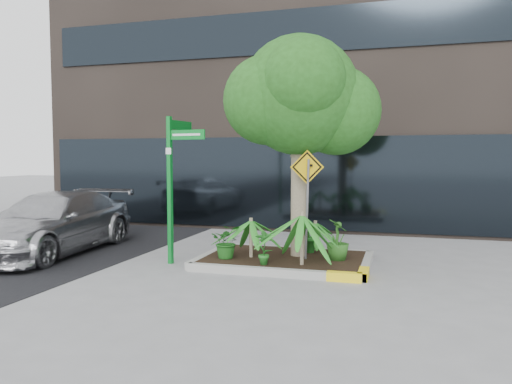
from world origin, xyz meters
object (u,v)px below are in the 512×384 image
(tree, at_px, (299,96))
(cattle_sign, at_px, (307,186))
(parked_car, at_px, (53,223))
(street_sign_post, at_px, (174,173))

(tree, relative_size, cattle_sign, 2.17)
(parked_car, xyz_separation_m, cattle_sign, (5.68, 0.07, 0.91))
(parked_car, relative_size, street_sign_post, 1.58)
(tree, bearing_deg, street_sign_post, -162.13)
(tree, xyz_separation_m, street_sign_post, (-2.37, -0.77, -1.53))
(street_sign_post, height_order, cattle_sign, street_sign_post)
(tree, distance_m, cattle_sign, 1.83)
(parked_car, bearing_deg, cattle_sign, -2.38)
(street_sign_post, distance_m, cattle_sign, 2.65)
(parked_car, height_order, cattle_sign, cattle_sign)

